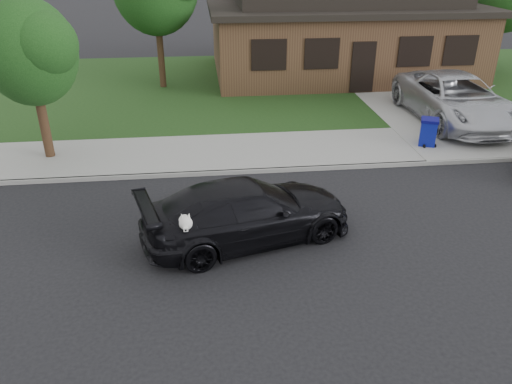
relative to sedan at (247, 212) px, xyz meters
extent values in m
plane|color=black|center=(1.95, 0.00, -0.68)|extent=(120.00, 120.00, 0.00)
cube|color=gray|center=(1.95, 5.00, -0.62)|extent=(60.00, 3.00, 0.12)
cube|color=gray|center=(1.95, 3.50, -0.62)|extent=(60.00, 0.12, 0.12)
cube|color=#193814|center=(1.95, 13.00, -0.62)|extent=(60.00, 13.00, 0.13)
cube|color=gray|center=(7.95, 10.00, -0.61)|extent=(4.50, 13.00, 0.14)
imported|color=black|center=(0.01, 0.00, 0.00)|extent=(5.02, 3.12, 1.36)
ellipsoid|color=white|center=(-1.29, -0.86, 0.32)|extent=(0.34, 0.40, 0.30)
sphere|color=white|center=(-1.29, -1.09, 0.42)|extent=(0.26, 0.26, 0.26)
cube|color=white|center=(-1.29, -1.21, 0.38)|extent=(0.09, 0.12, 0.08)
sphere|color=black|center=(-1.29, -1.27, 0.38)|extent=(0.04, 0.04, 0.04)
cone|color=white|center=(-1.36, -1.04, 0.56)|extent=(0.11, 0.11, 0.14)
cone|color=white|center=(-1.23, -1.04, 0.56)|extent=(0.11, 0.11, 0.14)
imported|color=silver|center=(8.13, 6.97, 0.28)|extent=(2.81, 5.95, 1.64)
cube|color=navy|center=(6.23, 4.76, -0.16)|extent=(0.64, 0.64, 0.79)
cube|color=#08085E|center=(6.23, 4.76, 0.28)|extent=(0.70, 0.70, 0.09)
cylinder|color=black|center=(6.05, 4.52, -0.50)|extent=(0.09, 0.13, 0.12)
cylinder|color=black|center=(6.41, 4.52, -0.50)|extent=(0.09, 0.13, 0.12)
cube|color=#422B1C|center=(5.95, 15.00, 0.95)|extent=(12.00, 8.00, 3.00)
cube|color=black|center=(5.95, 15.00, 2.57)|extent=(12.60, 8.60, 0.25)
cube|color=black|center=(5.95, 10.97, 0.55)|extent=(1.00, 0.06, 2.10)
cube|color=black|center=(1.95, 10.97, 1.15)|extent=(1.30, 0.05, 1.10)
cube|color=black|center=(4.15, 10.97, 1.15)|extent=(1.30, 0.05, 1.10)
cube|color=black|center=(8.15, 10.97, 1.15)|extent=(1.30, 0.05, 1.10)
cube|color=black|center=(10.15, 10.97, 1.15)|extent=(1.30, 0.05, 1.10)
cylinder|color=#332114|center=(-2.55, 13.00, 0.69)|extent=(0.28, 0.28, 2.48)
cylinder|color=#332114|center=(13.95, 14.50, 0.46)|extent=(0.28, 0.28, 2.03)
cylinder|color=#332114|center=(-5.55, 5.20, 0.34)|extent=(0.28, 0.28, 1.80)
ellipsoid|color=#143811|center=(-5.55, 5.20, 2.54)|extent=(2.60, 2.60, 2.99)
sphere|color=#26591E|center=(-5.03, 4.81, 2.80)|extent=(1.82, 1.82, 1.82)
camera|label=1|loc=(-0.87, -9.51, 5.29)|focal=35.00mm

